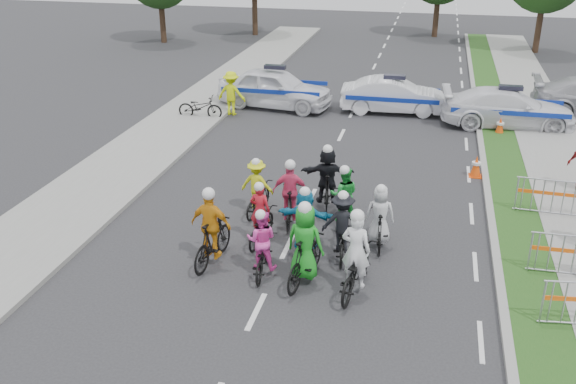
% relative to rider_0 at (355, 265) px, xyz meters
% --- Properties ---
extents(ground, '(90.00, 90.00, 0.00)m').
position_rel_rider_0_xyz_m(ground, '(-1.92, -1.27, -0.68)').
color(ground, '#28282B').
rests_on(ground, ground).
extents(curb_right, '(0.20, 60.00, 0.12)m').
position_rel_rider_0_xyz_m(curb_right, '(3.18, 3.73, -0.62)').
color(curb_right, gray).
rests_on(curb_right, ground).
extents(grass_strip, '(1.20, 60.00, 0.11)m').
position_rel_rider_0_xyz_m(grass_strip, '(3.88, 3.73, -0.62)').
color(grass_strip, '#1A4717').
rests_on(grass_strip, ground).
extents(sidewalk_left, '(3.00, 60.00, 0.13)m').
position_rel_rider_0_xyz_m(sidewalk_left, '(-8.42, 3.73, -0.61)').
color(sidewalk_left, gray).
rests_on(sidewalk_left, ground).
extents(rider_0, '(0.99, 2.10, 2.06)m').
position_rel_rider_0_xyz_m(rider_0, '(0.00, 0.00, 0.00)').
color(rider_0, black).
rests_on(rider_0, ground).
extents(rider_1, '(0.95, 2.02, 2.05)m').
position_rel_rider_0_xyz_m(rider_1, '(-1.16, 0.13, 0.12)').
color(rider_1, black).
rests_on(rider_1, ground).
extents(rider_2, '(0.74, 1.69, 1.68)m').
position_rel_rider_0_xyz_m(rider_2, '(-2.20, 0.28, -0.04)').
color(rider_2, black).
rests_on(rider_2, ground).
extents(rider_3, '(1.06, 1.97, 2.01)m').
position_rel_rider_0_xyz_m(rider_3, '(-3.48, 0.48, 0.09)').
color(rider_3, black).
rests_on(rider_3, ground).
extents(rider_4, '(1.05, 1.81, 1.79)m').
position_rel_rider_0_xyz_m(rider_4, '(-0.52, 1.50, 0.02)').
color(rider_4, black).
rests_on(rider_4, ground).
extents(rider_5, '(1.46, 1.74, 1.80)m').
position_rel_rider_0_xyz_m(rider_5, '(-1.43, 1.49, 0.09)').
color(rider_5, black).
rests_on(rider_5, ground).
extents(rider_6, '(0.73, 1.71, 1.70)m').
position_rel_rider_0_xyz_m(rider_6, '(-2.64, 1.78, -0.11)').
color(rider_6, black).
rests_on(rider_6, ground).
extents(rider_7, '(0.78, 1.70, 1.74)m').
position_rel_rider_0_xyz_m(rider_7, '(0.31, 2.21, 0.01)').
color(rider_7, black).
rests_on(rider_7, ground).
extents(rider_8, '(0.89, 1.84, 1.80)m').
position_rel_rider_0_xyz_m(rider_8, '(-0.72, 3.12, -0.01)').
color(rider_8, black).
rests_on(rider_8, ground).
extents(rider_9, '(0.99, 1.85, 1.90)m').
position_rel_rider_0_xyz_m(rider_9, '(-2.12, 2.93, 0.06)').
color(rider_9, black).
rests_on(rider_9, ground).
extents(rider_10, '(0.98, 1.69, 1.67)m').
position_rel_rider_0_xyz_m(rider_10, '(-3.19, 3.42, -0.02)').
color(rider_10, black).
rests_on(rider_10, ground).
extents(rider_11, '(1.57, 1.87, 1.91)m').
position_rel_rider_0_xyz_m(rider_11, '(-1.37, 4.28, 0.12)').
color(rider_11, black).
rests_on(rider_11, ground).
extents(police_car_0, '(5.13, 2.64, 1.67)m').
position_rel_rider_0_xyz_m(police_car_0, '(-5.28, 13.86, 0.16)').
color(police_car_0, white).
rests_on(police_car_0, ground).
extents(police_car_1, '(4.45, 1.82, 1.44)m').
position_rel_rider_0_xyz_m(police_car_1, '(-0.27, 14.20, 0.04)').
color(police_car_1, white).
rests_on(police_car_1, ground).
extents(police_car_2, '(5.21, 2.38, 1.48)m').
position_rel_rider_0_xyz_m(police_car_2, '(4.23, 13.26, 0.06)').
color(police_car_2, white).
rests_on(police_car_2, ground).
extents(marshal_hiviz, '(1.22, 0.77, 1.81)m').
position_rel_rider_0_xyz_m(marshal_hiviz, '(-6.77, 12.37, 0.23)').
color(marshal_hiviz, '#D2EA0C').
rests_on(marshal_hiviz, ground).
extents(barrier_1, '(2.00, 0.51, 1.12)m').
position_rel_rider_0_xyz_m(barrier_1, '(4.78, 1.64, -0.12)').
color(barrier_1, '#A5A8AD').
rests_on(barrier_1, ground).
extents(barrier_2, '(2.02, 0.59, 1.12)m').
position_rel_rider_0_xyz_m(barrier_2, '(4.78, 4.97, -0.12)').
color(barrier_2, '#A5A8AD').
rests_on(barrier_2, ground).
extents(cone_0, '(0.40, 0.40, 0.70)m').
position_rel_rider_0_xyz_m(cone_0, '(2.87, 7.60, -0.33)').
color(cone_0, '#F24C0C').
rests_on(cone_0, ground).
extents(cone_1, '(0.40, 0.40, 0.70)m').
position_rel_rider_0_xyz_m(cone_1, '(3.91, 12.10, -0.33)').
color(cone_1, '#F24C0C').
rests_on(cone_1, ground).
extents(parked_bike, '(1.86, 0.72, 0.96)m').
position_rel_rider_0_xyz_m(parked_bike, '(-7.85, 11.54, -0.20)').
color(parked_bike, black).
rests_on(parked_bike, ground).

